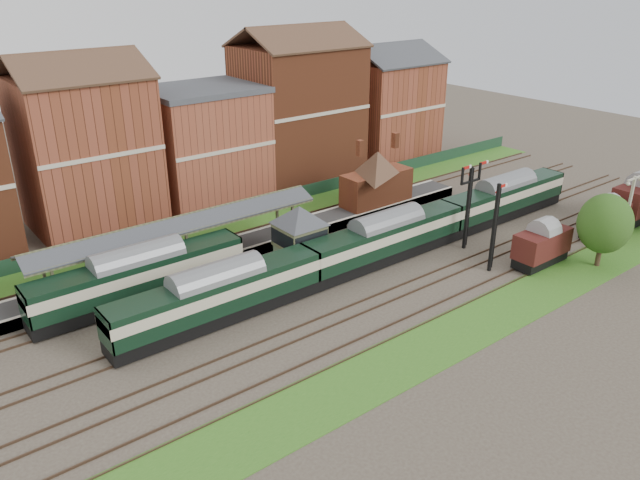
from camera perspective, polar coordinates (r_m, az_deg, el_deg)
ground at (r=54.11m, az=2.78°, el=-3.12°), size 160.00×160.00×0.00m
grass_back at (r=65.91m, az=-6.33°, el=1.87°), size 90.00×4.50×0.06m
grass_front at (r=46.89m, az=12.48°, el=-8.23°), size 90.00×5.00×0.06m
fence at (r=67.25m, az=-7.27°, el=2.93°), size 90.00×0.12×1.50m
platform at (r=58.42m, az=-7.21°, el=-0.63°), size 55.00×3.40×1.00m
signal_box at (r=53.35m, az=-1.87°, el=0.28°), size 5.40×5.40×6.00m
brick_hut at (r=58.83m, az=4.43°, el=0.41°), size 3.20×2.64×2.94m
station_building at (r=66.79m, az=5.21°, el=5.80°), size 8.10×8.10×5.90m
canopy at (r=54.30m, az=-12.83°, el=1.70°), size 26.00×3.89×4.08m
semaphore_bracket at (r=58.81m, az=13.43°, el=3.41°), size 3.60×0.25×8.18m
semaphore_siding at (r=54.97m, az=15.65°, el=1.19°), size 1.23×0.25×8.00m
yard_lamp at (r=64.42m, az=26.39°, el=2.70°), size 2.60×0.22×7.00m
town_backdrop at (r=71.16m, az=-10.63°, el=9.16°), size 69.00×10.00×16.00m
dmu_train at (r=55.70m, az=6.07°, el=0.21°), size 51.17×2.69×3.93m
platform_railcar at (r=50.65m, az=-16.20°, el=-3.13°), size 17.23×2.72×3.97m
goods_van_a at (r=58.27m, az=19.62°, el=-0.41°), size 5.58×2.42×3.39m
goods_van_b at (r=72.67m, az=27.22°, el=3.34°), size 6.81×2.95×4.13m
goods_van_c at (r=67.04m, az=24.62°, el=1.84°), size 5.37×2.33×3.26m
tree_far at (r=59.17m, az=24.60°, el=1.37°), size 4.61×4.61×6.72m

